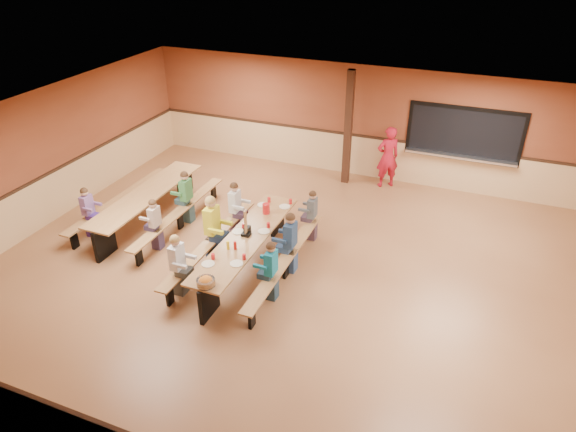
% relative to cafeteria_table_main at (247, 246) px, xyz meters
% --- Properties ---
extents(ground, '(12.00, 12.00, 0.00)m').
position_rel_cafeteria_table_main_xyz_m(ground, '(0.90, 0.19, -0.53)').
color(ground, brown).
rests_on(ground, ground).
extents(room_envelope, '(12.04, 10.04, 3.02)m').
position_rel_cafeteria_table_main_xyz_m(room_envelope, '(0.90, 0.19, 0.16)').
color(room_envelope, brown).
rests_on(room_envelope, ground).
extents(kitchen_pass_through, '(2.78, 0.28, 1.38)m').
position_rel_cafeteria_table_main_xyz_m(kitchen_pass_through, '(3.50, 5.15, 0.96)').
color(kitchen_pass_through, black).
rests_on(kitchen_pass_through, ground).
extents(structural_post, '(0.18, 0.18, 3.00)m').
position_rel_cafeteria_table_main_xyz_m(structural_post, '(0.70, 4.59, 0.97)').
color(structural_post, black).
rests_on(structural_post, ground).
extents(cafeteria_table_main, '(1.91, 3.70, 0.74)m').
position_rel_cafeteria_table_main_xyz_m(cafeteria_table_main, '(0.00, 0.00, 0.00)').
color(cafeteria_table_main, '#9D6D3E').
rests_on(cafeteria_table_main, ground).
extents(cafeteria_table_second, '(1.91, 3.70, 0.74)m').
position_rel_cafeteria_table_main_xyz_m(cafeteria_table_second, '(-2.93, 0.84, 0.00)').
color(cafeteria_table_second, '#9D6D3E').
rests_on(cafeteria_table_second, ground).
extents(seated_child_white_left, '(0.39, 0.32, 1.24)m').
position_rel_cafeteria_table_main_xyz_m(seated_child_white_left, '(-0.82, -1.19, 0.10)').
color(seated_child_white_left, white).
rests_on(seated_child_white_left, ground).
extents(seated_adult_yellow, '(0.46, 0.37, 1.39)m').
position_rel_cafeteria_table_main_xyz_m(seated_adult_yellow, '(-0.82, 0.11, 0.17)').
color(seated_adult_yellow, yellow).
rests_on(seated_adult_yellow, ground).
extents(seated_child_grey_left, '(0.38, 0.31, 1.24)m').
position_rel_cafeteria_table_main_xyz_m(seated_child_grey_left, '(-0.82, 1.12, 0.09)').
color(seated_child_grey_left, silver).
rests_on(seated_child_grey_left, ground).
extents(seated_child_teal_right, '(0.36, 0.30, 1.19)m').
position_rel_cafeteria_table_main_xyz_m(seated_child_teal_right, '(0.83, -0.70, 0.07)').
color(seated_child_teal_right, '#14708E').
rests_on(seated_child_teal_right, ground).
extents(seated_child_navy_right, '(0.41, 0.33, 1.28)m').
position_rel_cafeteria_table_main_xyz_m(seated_child_navy_right, '(0.83, 0.24, 0.12)').
color(seated_child_navy_right, navy).
rests_on(seated_child_navy_right, ground).
extents(seated_child_char_right, '(0.34, 0.28, 1.16)m').
position_rel_cafeteria_table_main_xyz_m(seated_child_char_right, '(0.83, 1.53, 0.05)').
color(seated_child_char_right, '#484E52').
rests_on(seated_child_char_right, ground).
extents(seated_child_purple_sec, '(0.35, 0.28, 1.16)m').
position_rel_cafeteria_table_main_xyz_m(seated_child_purple_sec, '(-3.75, -0.16, 0.05)').
color(seated_child_purple_sec, slate).
rests_on(seated_child_purple_sec, ground).
extents(seated_child_green_sec, '(0.39, 0.32, 1.25)m').
position_rel_cafeteria_table_main_xyz_m(seated_child_green_sec, '(-2.10, 1.19, 0.10)').
color(seated_child_green_sec, '#397A41').
rests_on(seated_child_green_sec, ground).
extents(seated_child_tan_sec, '(0.34, 0.28, 1.15)m').
position_rel_cafeteria_table_main_xyz_m(seated_child_tan_sec, '(-2.10, -0.05, 0.05)').
color(seated_child_tan_sec, '#BDA696').
rests_on(seated_child_tan_sec, ground).
extents(standing_woman, '(0.72, 0.66, 1.64)m').
position_rel_cafeteria_table_main_xyz_m(standing_woman, '(1.76, 4.74, 0.29)').
color(standing_woman, '#B31428').
rests_on(standing_woman, ground).
extents(punch_pitcher, '(0.16, 0.16, 0.22)m').
position_rel_cafeteria_table_main_xyz_m(punch_pitcher, '(-0.02, 1.00, 0.32)').
color(punch_pitcher, red).
rests_on(punch_pitcher, cafeteria_table_main).
extents(chip_bowl, '(0.32, 0.32, 0.15)m').
position_rel_cafeteria_table_main_xyz_m(chip_bowl, '(0.04, -1.65, 0.29)').
color(chip_bowl, orange).
rests_on(chip_bowl, cafeteria_table_main).
extents(napkin_dispenser, '(0.10, 0.14, 0.13)m').
position_rel_cafeteria_table_main_xyz_m(napkin_dispenser, '(-0.06, 0.16, 0.28)').
color(napkin_dispenser, black).
rests_on(napkin_dispenser, cafeteria_table_main).
extents(condiment_mustard, '(0.06, 0.06, 0.17)m').
position_rel_cafeteria_table_main_xyz_m(condiment_mustard, '(-0.13, -0.52, 0.30)').
color(condiment_mustard, yellow).
rests_on(condiment_mustard, cafeteria_table_main).
extents(condiment_ketchup, '(0.06, 0.06, 0.17)m').
position_rel_cafeteria_table_main_xyz_m(condiment_ketchup, '(-0.00, -0.48, 0.30)').
color(condiment_ketchup, '#B2140F').
rests_on(condiment_ketchup, cafeteria_table_main).
extents(table_paddle, '(0.16, 0.16, 0.56)m').
position_rel_cafeteria_table_main_xyz_m(table_paddle, '(-0.03, 0.04, 0.35)').
color(table_paddle, black).
rests_on(table_paddle, cafeteria_table_main).
extents(place_settings, '(0.65, 3.30, 0.11)m').
position_rel_cafeteria_table_main_xyz_m(place_settings, '(0.00, 0.00, 0.27)').
color(place_settings, beige).
rests_on(place_settings, cafeteria_table_main).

